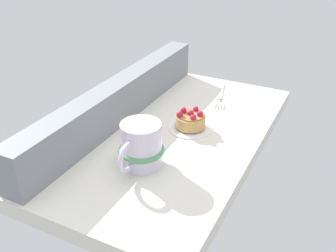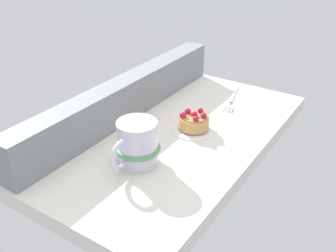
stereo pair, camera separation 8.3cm
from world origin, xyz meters
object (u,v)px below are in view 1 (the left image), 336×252
object	(u,v)px
dessert_fork	(221,96)
dessert_plate	(190,127)
coffee_mug	(141,146)
raspberry_tart	(190,120)

from	to	relation	value
dessert_fork	dessert_plate	bearing A→B (deg)	179.06
coffee_mug	raspberry_tart	bearing A→B (deg)	-8.36
raspberry_tart	dessert_fork	distance (cm)	20.47
dessert_plate	coffee_mug	xyz separation A→B (cm)	(-18.20, 2.69, 4.23)
dessert_plate	coffee_mug	bearing A→B (deg)	171.59
dessert_plate	dessert_fork	distance (cm)	20.35
dessert_plate	dessert_fork	size ratio (longest dim) A/B	0.62
raspberry_tart	dessert_plate	bearing A→B (deg)	-47.66
raspberry_tart	dessert_fork	world-z (taller)	raspberry_tart
dessert_plate	raspberry_tart	world-z (taller)	raspberry_tart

